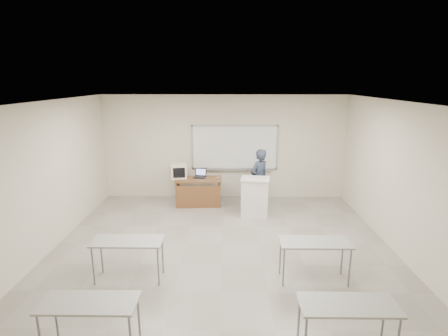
{
  "coord_description": "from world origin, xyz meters",
  "views": [
    {
      "loc": [
        0.12,
        -5.95,
        3.39
      ],
      "look_at": [
        0.02,
        2.2,
        1.33
      ],
      "focal_mm": 28.0,
      "sensor_mm": 36.0,
      "label": 1
    }
  ],
  "objects_px": {
    "crt_monitor": "(179,171)",
    "mouse": "(218,178)",
    "keyboard": "(262,179)",
    "whiteboard": "(235,148)",
    "laptop": "(200,175)",
    "instructor_desk": "(198,188)",
    "presenter": "(259,179)",
    "podium": "(255,197)"
  },
  "relations": [
    {
      "from": "presenter",
      "to": "laptop",
      "type": "bearing_deg",
      "value": -54.7
    },
    {
      "from": "crt_monitor",
      "to": "presenter",
      "type": "xyz_separation_m",
      "value": [
        2.2,
        -0.39,
        -0.13
      ]
    },
    {
      "from": "keyboard",
      "to": "crt_monitor",
      "type": "bearing_deg",
      "value": 168.94
    },
    {
      "from": "whiteboard",
      "to": "laptop",
      "type": "relative_size",
      "value": 7.83
    },
    {
      "from": "podium",
      "to": "keyboard",
      "type": "relative_size",
      "value": 2.48
    },
    {
      "from": "crt_monitor",
      "to": "mouse",
      "type": "distance_m",
      "value": 1.12
    },
    {
      "from": "laptop",
      "to": "mouse",
      "type": "distance_m",
      "value": 0.53
    },
    {
      "from": "whiteboard",
      "to": "keyboard",
      "type": "distance_m",
      "value": 1.78
    },
    {
      "from": "whiteboard",
      "to": "podium",
      "type": "height_order",
      "value": "whiteboard"
    },
    {
      "from": "keyboard",
      "to": "podium",
      "type": "bearing_deg",
      "value": 155.61
    },
    {
      "from": "podium",
      "to": "instructor_desk",
      "type": "bearing_deg",
      "value": 162.83
    },
    {
      "from": "mouse",
      "to": "laptop",
      "type": "bearing_deg",
      "value": 157.58
    },
    {
      "from": "laptop",
      "to": "whiteboard",
      "type": "bearing_deg",
      "value": 37.91
    },
    {
      "from": "mouse",
      "to": "podium",
      "type": "bearing_deg",
      "value": -52.63
    },
    {
      "from": "presenter",
      "to": "mouse",
      "type": "bearing_deg",
      "value": -56.16
    },
    {
      "from": "laptop",
      "to": "mouse",
      "type": "xyz_separation_m",
      "value": [
        0.52,
        -0.1,
        -0.04
      ]
    },
    {
      "from": "mouse",
      "to": "presenter",
      "type": "height_order",
      "value": "presenter"
    },
    {
      "from": "laptop",
      "to": "presenter",
      "type": "distance_m",
      "value": 1.68
    },
    {
      "from": "whiteboard",
      "to": "laptop",
      "type": "height_order",
      "value": "whiteboard"
    },
    {
      "from": "crt_monitor",
      "to": "laptop",
      "type": "xyz_separation_m",
      "value": [
        0.58,
        0.03,
        -0.14
      ]
    },
    {
      "from": "whiteboard",
      "to": "presenter",
      "type": "relative_size",
      "value": 1.52
    },
    {
      "from": "podium",
      "to": "whiteboard",
      "type": "bearing_deg",
      "value": 116.25
    },
    {
      "from": "instructor_desk",
      "to": "keyboard",
      "type": "bearing_deg",
      "value": -28.59
    },
    {
      "from": "whiteboard",
      "to": "podium",
      "type": "distance_m",
      "value": 1.83
    },
    {
      "from": "crt_monitor",
      "to": "mouse",
      "type": "bearing_deg",
      "value": -12.6
    },
    {
      "from": "crt_monitor",
      "to": "mouse",
      "type": "height_order",
      "value": "crt_monitor"
    },
    {
      "from": "presenter",
      "to": "podium",
      "type": "bearing_deg",
      "value": 34.75
    },
    {
      "from": "whiteboard",
      "to": "instructor_desk",
      "type": "distance_m",
      "value": 1.6
    },
    {
      "from": "keyboard",
      "to": "presenter",
      "type": "height_order",
      "value": "presenter"
    },
    {
      "from": "laptop",
      "to": "presenter",
      "type": "xyz_separation_m",
      "value": [
        1.62,
        -0.42,
        0.01
      ]
    },
    {
      "from": "whiteboard",
      "to": "crt_monitor",
      "type": "xyz_separation_m",
      "value": [
        -1.56,
        -0.54,
        -0.54
      ]
    },
    {
      "from": "whiteboard",
      "to": "instructor_desk",
      "type": "height_order",
      "value": "whiteboard"
    },
    {
      "from": "laptop",
      "to": "podium",
      "type": "bearing_deg",
      "value": -22.59
    },
    {
      "from": "whiteboard",
      "to": "keyboard",
      "type": "height_order",
      "value": "whiteboard"
    },
    {
      "from": "laptop",
      "to": "mouse",
      "type": "relative_size",
      "value": 3.64
    },
    {
      "from": "crt_monitor",
      "to": "laptop",
      "type": "height_order",
      "value": "crt_monitor"
    },
    {
      "from": "podium",
      "to": "presenter",
      "type": "relative_size",
      "value": 0.61
    },
    {
      "from": "instructor_desk",
      "to": "keyboard",
      "type": "height_order",
      "value": "keyboard"
    },
    {
      "from": "keyboard",
      "to": "laptop",
      "type": "bearing_deg",
      "value": 160.86
    },
    {
      "from": "keyboard",
      "to": "whiteboard",
      "type": "bearing_deg",
      "value": 126.53
    },
    {
      "from": "instructor_desk",
      "to": "keyboard",
      "type": "distance_m",
      "value": 1.91
    },
    {
      "from": "crt_monitor",
      "to": "whiteboard",
      "type": "bearing_deg",
      "value": 10.51
    }
  ]
}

